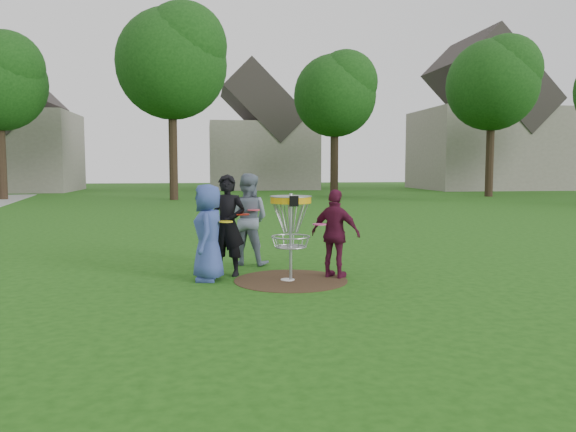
{
  "coord_description": "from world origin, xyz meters",
  "views": [
    {
      "loc": [
        -1.31,
        -8.65,
        1.82
      ],
      "look_at": [
        0.0,
        0.3,
        1.0
      ],
      "focal_mm": 35.0,
      "sensor_mm": 36.0,
      "label": 1
    }
  ],
  "objects": [
    {
      "name": "house_row",
      "position": [
        4.78,
        33.07,
        4.14
      ],
      "size": [
        44.5,
        10.65,
        11.62
      ],
      "color": "gray",
      "rests_on": "ground"
    },
    {
      "name": "disc_on_grass",
      "position": [
        -0.05,
        0.02,
        0.01
      ],
      "size": [
        0.22,
        0.22,
        0.02
      ],
      "primitive_type": "cylinder",
      "color": "white",
      "rests_on": "ground"
    },
    {
      "name": "disc_golf_basket",
      "position": [
        0.0,
        -0.0,
        1.02
      ],
      "size": [
        0.66,
        0.67,
        1.38
      ],
      "color": "#9EA0A5",
      "rests_on": "ground"
    },
    {
      "name": "player_blue",
      "position": [
        -1.29,
        0.19,
        0.76
      ],
      "size": [
        0.54,
        0.78,
        1.53
      ],
      "primitive_type": "imported",
      "rotation": [
        0.0,
        0.0,
        -1.65
      ],
      "color": "#34478F",
      "rests_on": "ground"
    },
    {
      "name": "player_grey",
      "position": [
        -0.57,
        1.56,
        0.84
      ],
      "size": [
        0.99,
        0.9,
        1.67
      ],
      "primitive_type": "imported",
      "rotation": [
        0.0,
        0.0,
        2.75
      ],
      "color": "slate",
      "rests_on": "ground"
    },
    {
      "name": "dirt_patch",
      "position": [
        0.0,
        0.0,
        0.0
      ],
      "size": [
        1.8,
        1.8,
        0.01
      ],
      "primitive_type": "cylinder",
      "color": "#47331E",
      "rests_on": "ground"
    },
    {
      "name": "held_discs",
      "position": [
        -0.43,
        0.49,
        0.97
      ],
      "size": [
        1.7,
        1.43,
        0.16
      ],
      "color": "yellow",
      "rests_on": "ground"
    },
    {
      "name": "ground",
      "position": [
        0.0,
        0.0,
        0.0
      ],
      "size": [
        100.0,
        100.0,
        0.0
      ],
      "primitive_type": "plane",
      "color": "#19470F",
      "rests_on": "ground"
    },
    {
      "name": "player_black",
      "position": [
        -0.97,
        0.57,
        0.84
      ],
      "size": [
        0.72,
        0.61,
        1.67
      ],
      "primitive_type": "imported",
      "rotation": [
        0.0,
        0.0,
        -0.4
      ],
      "color": "black",
      "rests_on": "ground"
    },
    {
      "name": "player_maroon",
      "position": [
        0.75,
        0.13,
        0.72
      ],
      "size": [
        0.88,
        0.8,
        1.44
      ],
      "primitive_type": "imported",
      "rotation": [
        0.0,
        0.0,
        2.48
      ],
      "color": "#56132F",
      "rests_on": "ground"
    },
    {
      "name": "tree_row",
      "position": [
        0.44,
        20.67,
        6.21
      ],
      "size": [
        51.2,
        17.42,
        9.9
      ],
      "color": "#38281C",
      "rests_on": "ground"
    }
  ]
}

